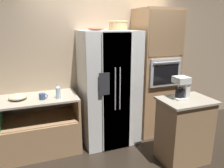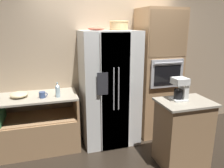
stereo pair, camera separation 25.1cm
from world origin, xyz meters
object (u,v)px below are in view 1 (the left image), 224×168
Objects in this scene: refrigerator at (109,88)px; wicker_basket at (118,25)px; coffee_maker at (182,87)px; mixing_bowl at (18,97)px; fruit_bowl at (96,28)px; bottle_tall at (58,92)px; mug at (42,96)px; wall_oven at (155,73)px.

wicker_basket is (0.18, 0.07, 1.02)m from refrigerator.
mixing_bowl is at bearing 156.81° from coffee_maker.
refrigerator is 1.00m from fruit_bowl.
bottle_tall reaches higher than mug.
wall_oven is (0.91, 0.05, 0.18)m from refrigerator.
fruit_bowl is (-0.37, 0.00, -0.05)m from wicker_basket.
coffee_maker is (-0.14, -0.95, 0.01)m from wall_oven.
mug is 0.36m from mixing_bowl.
mixing_bowl is at bearing -179.66° from wall_oven.
refrigerator is 1.20m from coffee_maker.
mixing_bowl is at bearing -178.67° from fruit_bowl.
wicker_basket is at bearing 19.71° from refrigerator.
coffee_maker is (0.77, -0.90, 0.19)m from refrigerator.
fruit_bowl reaches higher than mug.
refrigerator is 0.93m from wall_oven.
mixing_bowl is 2.39m from coffee_maker.
mug is 0.48× the size of mixing_bowl.
wicker_basket reaches higher than mug.
wicker_basket is at bearing 6.44° from mug.
mug is at bearing -175.92° from refrigerator.
wall_oven is at bearing 5.30° from bottle_tall.
fruit_bowl is at bearing 179.43° from wicker_basket.
wicker_basket is at bearing -0.57° from fruit_bowl.
wall_oven is 1.36m from fruit_bowl.
wicker_basket is 1.62m from mug.
fruit_bowl is 1.16× the size of bottle_tall.
fruit_bowl reaches higher than coffee_maker.
wicker_basket reaches higher than mixing_bowl.
refrigerator reaches higher than coffee_maker.
wicker_basket is at bearing 9.62° from bottle_tall.
bottle_tall is at bearing -174.70° from wall_oven.
bottle_tall is 0.24m from mug.
refrigerator is 5.94× the size of coffee_maker.
coffee_maker reaches higher than bottle_tall.
wicker_basket reaches higher than refrigerator.
refrigerator reaches higher than mug.
refrigerator reaches higher than mixing_bowl.
wicker_basket is 1.41m from coffee_maker.
wicker_basket is 0.97× the size of coffee_maker.
wicker_basket is 1.17× the size of mixing_bowl.
refrigerator is 7.16× the size of mixing_bowl.
wall_oven is at bearing 3.77° from mug.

